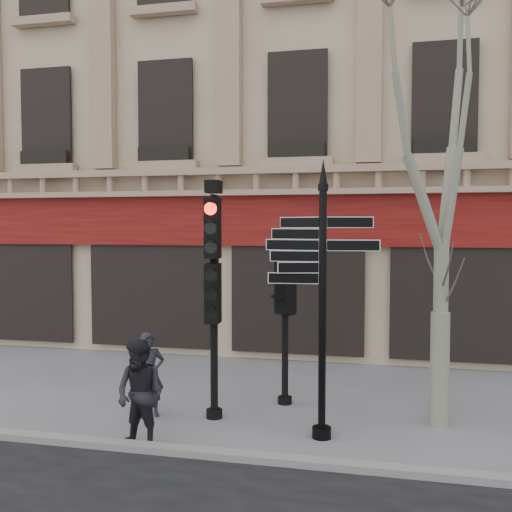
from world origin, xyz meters
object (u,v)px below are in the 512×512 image
(fingerpost, at_px, (323,252))
(traffic_signal_secondary, at_px, (285,301))
(pedestrian_a, at_px, (149,375))
(pedestrian_b, at_px, (140,394))
(traffic_signal_main, at_px, (214,269))
(plane_tree, at_px, (444,113))

(fingerpost, distance_m, traffic_signal_secondary, 2.13)
(pedestrian_a, xyz_separation_m, pedestrian_b, (0.47, -1.43, 0.08))
(fingerpost, relative_size, pedestrian_a, 2.95)
(pedestrian_b, bearing_deg, fingerpost, 34.45)
(fingerpost, distance_m, traffic_signal_main, 2.10)
(fingerpost, relative_size, traffic_signal_main, 1.06)
(pedestrian_b, bearing_deg, pedestrian_a, 121.17)
(fingerpost, xyz_separation_m, traffic_signal_secondary, (-0.89, 1.64, -1.04))
(traffic_signal_main, relative_size, traffic_signal_secondary, 1.48)
(traffic_signal_secondary, xyz_separation_m, pedestrian_b, (-1.81, -2.70, -1.15))
(traffic_signal_secondary, relative_size, plane_tree, 0.38)
(traffic_signal_main, xyz_separation_m, pedestrian_a, (-1.18, -0.18, -1.92))
(traffic_signal_secondary, relative_size, pedestrian_a, 1.87)
(traffic_signal_main, distance_m, traffic_signal_secondary, 1.70)
(pedestrian_a, bearing_deg, fingerpost, -39.64)
(fingerpost, xyz_separation_m, traffic_signal_main, (-1.99, 0.54, -0.35))
(traffic_signal_secondary, bearing_deg, traffic_signal_main, -112.40)
(pedestrian_a, bearing_deg, traffic_signal_secondary, -3.90)
(traffic_signal_main, xyz_separation_m, traffic_signal_secondary, (1.10, 1.09, -0.69))
(fingerpost, bearing_deg, pedestrian_a, 177.97)
(plane_tree, xyz_separation_m, pedestrian_b, (-4.62, -2.11, -4.51))
(traffic_signal_secondary, bearing_deg, plane_tree, 10.89)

